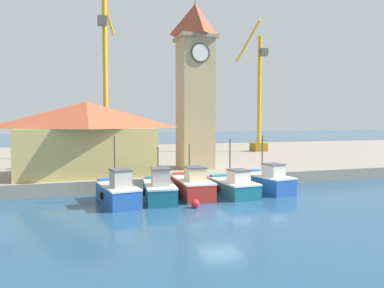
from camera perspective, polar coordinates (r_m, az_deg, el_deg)
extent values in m
plane|color=navy|center=(22.79, 4.37, -10.39)|extent=(300.00, 300.00, 0.00)
cube|color=gray|center=(49.27, -7.83, -2.24)|extent=(120.00, 40.00, 1.01)
cube|color=#2356A8|center=(25.45, -11.29, -7.64)|extent=(2.55, 4.92, 1.15)
cube|color=#2356A8|center=(27.33, -12.46, -5.40)|extent=(1.65, 0.83, 0.24)
cube|color=silver|center=(25.33, -11.31, -6.25)|extent=(2.61, 4.99, 0.12)
cube|color=#B2ADA3|center=(24.46, -10.83, -5.20)|extent=(1.31, 1.56, 1.06)
cube|color=#4C4C51|center=(24.37, -10.84, -3.87)|extent=(1.41, 1.65, 0.08)
cylinder|color=#4C4742|center=(25.67, -11.70, -2.40)|extent=(0.10, 0.10, 3.19)
torus|color=black|center=(25.44, -13.64, -7.68)|extent=(0.20, 0.53, 0.52)
cube|color=#196B7F|center=(26.17, -5.04, -7.34)|extent=(2.45, 5.08, 1.08)
cube|color=#196B7F|center=(28.21, -5.51, -5.18)|extent=(1.67, 0.78, 0.24)
cube|color=silver|center=(26.07, -5.04, -6.07)|extent=(2.52, 5.14, 0.12)
cube|color=#B2ADA3|center=(25.13, -4.85, -5.05)|extent=(1.30, 1.59, 1.07)
cube|color=#4C4C51|center=(25.05, -4.86, -3.75)|extent=(1.39, 1.68, 0.08)
cylinder|color=#4C4742|center=(26.48, -5.20, -3.10)|extent=(0.10, 0.10, 2.45)
torus|color=black|center=(26.33, -7.34, -7.29)|extent=(0.18, 0.53, 0.52)
cube|color=#AD2823|center=(27.26, -0.04, -6.76)|extent=(2.19, 5.18, 1.20)
cube|color=#AD2823|center=(29.34, -1.26, -4.60)|extent=(1.74, 0.66, 0.24)
cube|color=silver|center=(27.15, -0.04, -5.42)|extent=(2.25, 5.24, 0.12)
cube|color=beige|center=(26.23, 0.49, -4.62)|extent=(1.26, 1.57, 0.89)
cube|color=#4C4C51|center=(26.16, 0.49, -3.56)|extent=(1.35, 1.66, 0.08)
cylinder|color=#4C4742|center=(27.59, -0.40, -2.57)|extent=(0.10, 0.10, 2.46)
torus|color=black|center=(27.24, -2.41, -6.78)|extent=(0.14, 0.52, 0.52)
cube|color=#196B7F|center=(27.93, 6.30, -6.74)|extent=(2.31, 4.70, 1.00)
cube|color=#196B7F|center=(29.65, 4.51, -4.92)|extent=(1.79, 0.69, 0.24)
cube|color=silver|center=(27.84, 6.31, -5.63)|extent=(2.37, 4.76, 0.12)
cube|color=silver|center=(27.06, 7.09, -4.91)|extent=(1.31, 1.44, 0.82)
cube|color=#4C4C51|center=(27.00, 7.10, -3.97)|extent=(1.40, 1.53, 0.08)
cylinder|color=#4C4742|center=(28.14, 5.80, -2.28)|extent=(0.10, 0.10, 3.04)
torus|color=black|center=(27.66, 4.01, -6.83)|extent=(0.15, 0.53, 0.52)
cube|color=#2356A8|center=(29.72, 11.30, -5.97)|extent=(2.65, 4.87, 1.20)
cube|color=#2356A8|center=(31.23, 8.95, -4.15)|extent=(1.69, 0.86, 0.24)
cube|color=silver|center=(29.62, 11.31, -4.73)|extent=(2.72, 4.94, 0.12)
cube|color=beige|center=(28.93, 12.32, -3.96)|extent=(1.35, 1.56, 0.87)
cube|color=#4C4C51|center=(28.87, 12.34, -3.03)|extent=(1.45, 1.65, 0.08)
cylinder|color=#4C4742|center=(29.89, 10.66, -1.62)|extent=(0.10, 0.10, 3.02)
torus|color=black|center=(29.28, 9.43, -6.09)|extent=(0.21, 0.53, 0.52)
cube|color=tan|center=(35.29, 0.47, 6.03)|extent=(2.98, 2.98, 11.96)
cube|color=#9C865F|center=(36.07, 0.48, 15.81)|extent=(3.48, 3.48, 0.30)
pyramid|color=#A3472D|center=(36.46, 0.48, 18.35)|extent=(3.48, 3.48, 3.01)
cylinder|color=white|center=(34.33, 1.30, 13.76)|extent=(1.64, 0.12, 1.64)
torus|color=#332D23|center=(34.29, 1.33, 13.77)|extent=(1.76, 0.12, 1.76)
cube|color=tan|center=(32.06, -15.69, -1.11)|extent=(10.59, 6.26, 3.86)
pyramid|color=#B25133|center=(31.96, -15.78, 4.28)|extent=(10.99, 6.66, 2.16)
cube|color=#976E11|center=(45.46, -12.93, -1.39)|extent=(2.00, 2.00, 1.20)
cylinder|color=gold|center=(45.60, -13.09, 10.21)|extent=(0.56, 0.56, 17.21)
cylinder|color=gold|center=(49.82, -12.54, 17.96)|extent=(1.96, 6.01, 2.50)
cube|color=#4C4C4C|center=(45.40, -13.53, 17.80)|extent=(1.00, 1.00, 1.00)
cube|color=#976E11|center=(55.59, 10.11, -0.46)|extent=(2.00, 2.00, 1.20)
cylinder|color=gold|center=(55.63, 10.21, 8.11)|extent=(0.56, 0.56, 15.40)
cylinder|color=gold|center=(60.64, 8.45, 15.09)|extent=(0.72, 8.91, 4.93)
cube|color=#4C4C4C|center=(55.18, 10.84, 13.58)|extent=(1.00, 1.00, 1.00)
sphere|color=red|center=(23.85, 0.48, -9.07)|extent=(0.55, 0.55, 0.55)
cylinder|color=#33333D|center=(29.93, -6.86, -4.23)|extent=(0.22, 0.22, 0.85)
cube|color=#338C4C|center=(29.84, -6.88, -2.89)|extent=(0.34, 0.22, 0.56)
sphere|color=beige|center=(29.80, -6.88, -2.14)|extent=(0.20, 0.20, 0.20)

